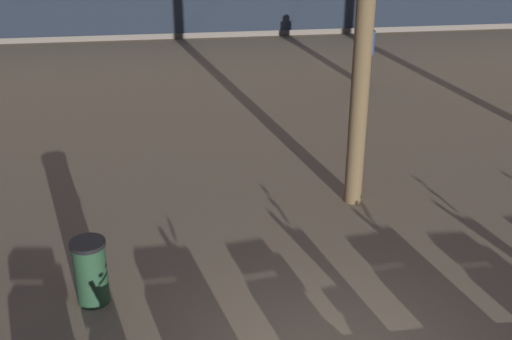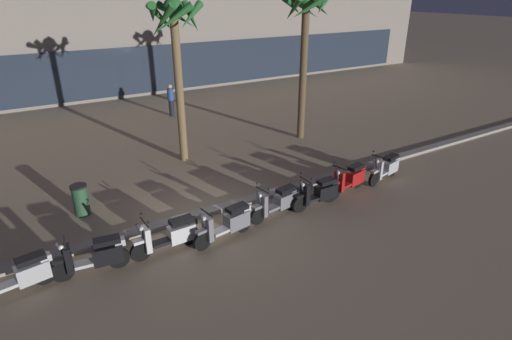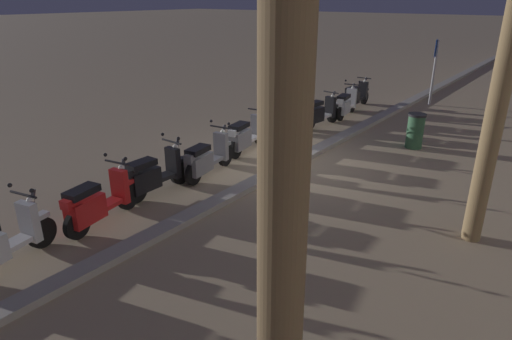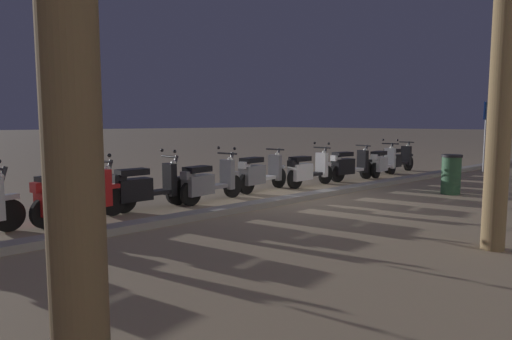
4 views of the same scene
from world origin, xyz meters
TOP-DOWN VIEW (x-y plane):
  - ground_plane at (0.00, 0.00)m, footprint 200.00×200.00m
  - curb_strip at (0.00, 0.04)m, footprint 60.00×0.36m
  - scooter_black_second_in_line at (-6.29, -1.34)m, footprint 1.82×0.56m
  - scooter_silver_mid_centre at (-4.84, -1.01)m, footprint 1.81×0.63m
  - scooter_black_gap_after_mid at (-3.24, -1.14)m, footprint 1.76×0.59m
  - scooter_white_lead_nearest at (-1.43, -1.19)m, footprint 1.84×0.56m
  - scooter_grey_far_back at (0.08, -1.46)m, footprint 1.85×0.63m
  - scooter_grey_last_in_row at (1.91, -1.13)m, footprint 1.82×0.63m
  - scooter_black_mid_front at (3.30, -1.31)m, footprint 1.73×0.56m
  - scooter_red_mid_rear at (4.79, -1.07)m, footprint 1.77×0.66m
  - crossing_sign at (-8.45, 0.70)m, footprint 0.59×0.18m
  - litter_bin at (-3.02, 1.95)m, footprint 0.48×0.48m

SIDE VIEW (x-z plane):
  - ground_plane at x=0.00m, z-range 0.00..0.00m
  - curb_strip at x=0.00m, z-range 0.00..0.12m
  - scooter_grey_last_in_row at x=1.91m, z-range -0.15..1.03m
  - scooter_black_second_in_line at x=-6.29m, z-range -0.08..0.97m
  - scooter_silver_mid_centre at x=-4.84m, z-range -0.14..1.04m
  - scooter_white_lead_nearest at x=-1.43m, z-range -0.14..1.04m
  - scooter_black_mid_front at x=3.30m, z-range -0.14..1.04m
  - scooter_red_mid_rear at x=4.79m, z-range -0.13..1.05m
  - scooter_black_gap_after_mid at x=-3.24m, z-range -0.06..0.98m
  - scooter_grey_far_back at x=0.08m, z-range -0.06..0.98m
  - litter_bin at x=-3.02m, z-range 0.01..0.96m
  - crossing_sign at x=-8.45m, z-range 0.30..2.70m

